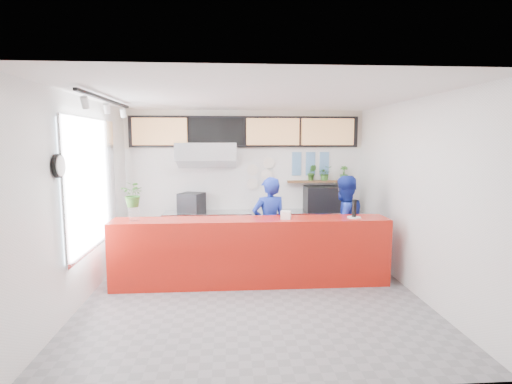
% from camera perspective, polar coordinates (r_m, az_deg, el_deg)
% --- Properties ---
extents(floor, '(5.00, 5.00, 0.00)m').
position_cam_1_polar(floor, '(6.43, -0.46, -14.20)').
color(floor, slate).
rests_on(floor, ground).
extents(ceiling, '(5.00, 5.00, 0.00)m').
position_cam_1_polar(ceiling, '(6.02, -0.49, 13.44)').
color(ceiling, silver).
extents(wall_back, '(5.00, 0.00, 5.00)m').
position_cam_1_polar(wall_back, '(8.52, -1.54, 1.51)').
color(wall_back, white).
rests_on(wall_back, ground).
extents(wall_left, '(0.00, 5.00, 5.00)m').
position_cam_1_polar(wall_left, '(6.39, -23.44, -1.00)').
color(wall_left, white).
rests_on(wall_left, ground).
extents(wall_right, '(0.00, 5.00, 5.00)m').
position_cam_1_polar(wall_right, '(6.68, 21.45, -0.57)').
color(wall_right, white).
rests_on(wall_right, ground).
extents(service_counter, '(4.50, 0.60, 1.10)m').
position_cam_1_polar(service_counter, '(6.63, -0.68, -8.51)').
color(service_counter, '#B0170C').
rests_on(service_counter, ground).
extents(cream_band, '(5.00, 0.02, 0.80)m').
position_cam_1_polar(cream_band, '(8.47, -1.56, 8.92)').
color(cream_band, beige).
rests_on(cream_band, wall_back).
extents(prep_bench, '(1.80, 0.60, 0.90)m').
position_cam_1_polar(prep_bench, '(8.40, -6.91, -5.89)').
color(prep_bench, '#B2B5BA').
rests_on(prep_bench, ground).
extents(panini_oven, '(0.58, 0.58, 0.40)m').
position_cam_1_polar(panini_oven, '(8.30, -9.19, -1.52)').
color(panini_oven, black).
rests_on(panini_oven, prep_bench).
extents(extraction_hood, '(1.20, 0.70, 0.35)m').
position_cam_1_polar(extraction_hood, '(8.14, -7.11, 5.77)').
color(extraction_hood, '#B2B5BA').
rests_on(extraction_hood, ceiling).
extents(hood_lip, '(1.20, 0.69, 0.31)m').
position_cam_1_polar(hood_lip, '(8.14, -7.09, 4.37)').
color(hood_lip, '#B2B5BA').
rests_on(hood_lip, ceiling).
extents(right_bench, '(1.80, 0.60, 0.90)m').
position_cam_1_polar(right_bench, '(8.60, 8.66, -5.61)').
color(right_bench, '#B2B5BA').
rests_on(right_bench, ground).
extents(espresso_machine, '(0.80, 0.58, 0.51)m').
position_cam_1_polar(espresso_machine, '(8.50, 9.69, -0.94)').
color(espresso_machine, black).
rests_on(espresso_machine, right_bench).
extents(espresso_tray, '(0.72, 0.59, 0.06)m').
position_cam_1_polar(espresso_tray, '(8.47, 9.72, 0.55)').
color(espresso_tray, '#BABDC1').
rests_on(espresso_tray, espresso_machine).
extents(herb_shelf, '(1.40, 0.18, 0.04)m').
position_cam_1_polar(herb_shelf, '(8.64, 9.15, 1.50)').
color(herb_shelf, brown).
rests_on(herb_shelf, wall_back).
extents(menu_board_far_left, '(1.10, 0.10, 0.55)m').
position_cam_1_polar(menu_board_far_left, '(8.47, -13.57, 8.39)').
color(menu_board_far_left, tan).
rests_on(menu_board_far_left, wall_back).
extents(menu_board_mid_left, '(1.10, 0.10, 0.55)m').
position_cam_1_polar(menu_board_mid_left, '(8.36, -5.61, 8.57)').
color(menu_board_mid_left, black).
rests_on(menu_board_mid_left, wall_back).
extents(menu_board_mid_right, '(1.10, 0.10, 0.55)m').
position_cam_1_polar(menu_board_mid_right, '(8.41, 2.40, 8.59)').
color(menu_board_mid_right, tan).
rests_on(menu_board_mid_right, wall_back).
extents(menu_board_far_right, '(1.10, 0.10, 0.55)m').
position_cam_1_polar(menu_board_far_right, '(8.62, 10.17, 8.45)').
color(menu_board_far_right, tan).
rests_on(menu_board_far_right, wall_back).
extents(soffit, '(4.80, 0.04, 0.65)m').
position_cam_1_polar(soffit, '(8.44, -1.55, 8.59)').
color(soffit, black).
rests_on(soffit, wall_back).
extents(window_pane, '(0.04, 2.20, 1.90)m').
position_cam_1_polar(window_pane, '(6.64, -22.43, 1.08)').
color(window_pane, silver).
rests_on(window_pane, wall_left).
extents(window_frame, '(0.03, 2.30, 2.00)m').
position_cam_1_polar(window_frame, '(6.64, -22.27, 1.08)').
color(window_frame, '#B2B5BA').
rests_on(window_frame, wall_left).
extents(wall_clock_rim, '(0.05, 0.30, 0.30)m').
position_cam_1_polar(wall_clock_rim, '(5.49, -26.42, 3.36)').
color(wall_clock_rim, black).
rests_on(wall_clock_rim, wall_left).
extents(wall_clock_face, '(0.02, 0.26, 0.26)m').
position_cam_1_polar(wall_clock_face, '(5.48, -26.13, 3.37)').
color(wall_clock_face, white).
rests_on(wall_clock_face, wall_left).
extents(track_rail, '(0.05, 2.40, 0.04)m').
position_cam_1_polar(track_rail, '(6.24, -20.57, 12.22)').
color(track_rail, black).
rests_on(track_rail, ceiling).
extents(dec_plate_a, '(0.24, 0.03, 0.24)m').
position_cam_1_polar(dec_plate_a, '(8.48, -0.52, 3.18)').
color(dec_plate_a, silver).
rests_on(dec_plate_a, wall_back).
extents(dec_plate_b, '(0.24, 0.03, 0.24)m').
position_cam_1_polar(dec_plate_b, '(8.51, 1.50, 2.52)').
color(dec_plate_b, silver).
rests_on(dec_plate_b, wall_back).
extents(dec_plate_c, '(0.24, 0.03, 0.24)m').
position_cam_1_polar(dec_plate_c, '(8.51, -0.52, 1.16)').
color(dec_plate_c, silver).
rests_on(dec_plate_c, wall_back).
extents(dec_plate_d, '(0.24, 0.03, 0.24)m').
position_cam_1_polar(dec_plate_d, '(8.50, 1.84, 4.20)').
color(dec_plate_d, silver).
rests_on(dec_plate_d, wall_back).
extents(photo_frame_a, '(0.20, 0.02, 0.25)m').
position_cam_1_polar(photo_frame_a, '(8.59, 5.84, 4.86)').
color(photo_frame_a, '#598CBF').
rests_on(photo_frame_a, wall_back).
extents(photo_frame_b, '(0.20, 0.02, 0.25)m').
position_cam_1_polar(photo_frame_b, '(8.64, 7.80, 4.85)').
color(photo_frame_b, '#598CBF').
rests_on(photo_frame_b, wall_back).
extents(photo_frame_c, '(0.20, 0.02, 0.25)m').
position_cam_1_polar(photo_frame_c, '(8.71, 9.74, 4.83)').
color(photo_frame_c, '#598CBF').
rests_on(photo_frame_c, wall_back).
extents(photo_frame_d, '(0.20, 0.02, 0.25)m').
position_cam_1_polar(photo_frame_d, '(8.60, 5.81, 3.20)').
color(photo_frame_d, '#598CBF').
rests_on(photo_frame_d, wall_back).
extents(photo_frame_e, '(0.20, 0.02, 0.25)m').
position_cam_1_polar(photo_frame_e, '(8.66, 7.77, 3.20)').
color(photo_frame_e, '#598CBF').
rests_on(photo_frame_e, wall_back).
extents(photo_frame_f, '(0.20, 0.02, 0.25)m').
position_cam_1_polar(photo_frame_f, '(8.72, 9.70, 3.19)').
color(photo_frame_f, '#598CBF').
rests_on(photo_frame_f, wall_back).
extents(staff_center, '(0.71, 0.55, 1.73)m').
position_cam_1_polar(staff_center, '(7.13, 1.92, -4.78)').
color(staff_center, navy).
rests_on(staff_center, ground).
extents(staff_right, '(1.03, 0.93, 1.74)m').
position_cam_1_polar(staff_right, '(7.41, 12.39, -4.43)').
color(staff_right, navy).
rests_on(staff_right, ground).
extents(herb_b, '(0.22, 0.20, 0.34)m').
position_cam_1_polar(herb_b, '(8.59, 7.98, 2.76)').
color(herb_b, '#346A25').
rests_on(herb_b, herb_shelf).
extents(herb_c, '(0.28, 0.24, 0.31)m').
position_cam_1_polar(herb_c, '(8.65, 9.84, 2.66)').
color(herb_c, '#346A25').
rests_on(herb_c, herb_shelf).
extents(herb_d, '(0.21, 0.20, 0.31)m').
position_cam_1_polar(herb_d, '(8.76, 12.44, 2.65)').
color(herb_d, '#346A25').
rests_on(herb_d, herb_shelf).
extents(glass_vase, '(0.21, 0.21, 0.20)m').
position_cam_1_polar(glass_vase, '(6.62, -16.97, -3.08)').
color(glass_vase, white).
rests_on(glass_vase, service_counter).
extents(basil_vase, '(0.45, 0.42, 0.40)m').
position_cam_1_polar(basil_vase, '(6.57, -17.07, -0.31)').
color(basil_vase, '#346A25').
rests_on(basil_vase, glass_vase).
extents(napkin_holder, '(0.18, 0.14, 0.14)m').
position_cam_1_polar(napkin_holder, '(6.47, 4.27, -3.30)').
color(napkin_holder, white).
rests_on(napkin_holder, service_counter).
extents(white_plate, '(0.26, 0.26, 0.02)m').
position_cam_1_polar(white_plate, '(6.77, 13.82, -3.54)').
color(white_plate, white).
rests_on(white_plate, service_counter).
extents(pepper_mill, '(0.08, 0.08, 0.29)m').
position_cam_1_polar(pepper_mill, '(6.74, 13.86, -2.29)').
color(pepper_mill, black).
rests_on(pepper_mill, white_plate).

